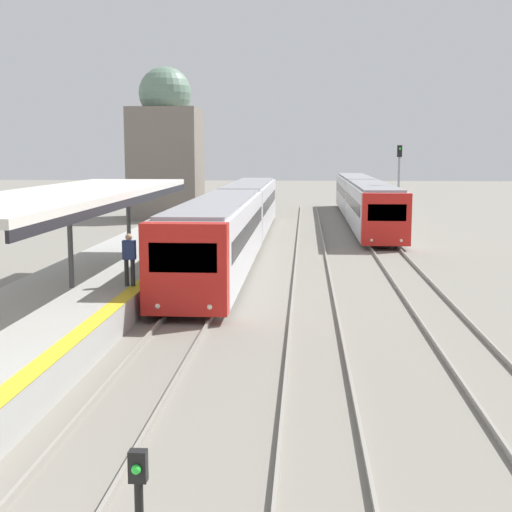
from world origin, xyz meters
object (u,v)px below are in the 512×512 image
person_on_platform (129,256)px  train_far (363,198)px  signal_mast_far (399,180)px  train_near (237,216)px  signal_post_near (139,510)px

person_on_platform → train_far: (9.65, 30.22, -0.10)m
person_on_platform → signal_mast_far: size_ratio=0.31×
person_on_platform → train_near: (1.97, 15.20, -0.08)m
train_far → person_on_platform: bearing=-107.7°
signal_post_near → signal_mast_far: signal_mast_far is taller
train_far → signal_post_near: bearing=-97.6°
signal_mast_far → person_on_platform: bearing=-117.1°
train_far → signal_post_near: size_ratio=17.04×
person_on_platform → train_near: 15.33m
train_near → train_far: bearing=62.9°
person_on_platform → signal_post_near: size_ratio=0.91×
train_far → signal_mast_far: 8.86m
signal_post_near → signal_mast_far: (7.41, 36.11, 2.26)m
signal_post_near → signal_mast_far: size_ratio=0.33×
train_near → signal_post_near: 29.72m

